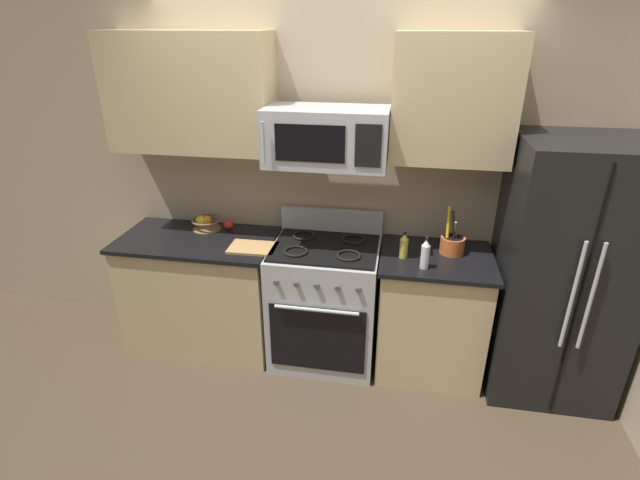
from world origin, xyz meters
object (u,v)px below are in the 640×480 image
Objects in this scene: bottle_vinegar at (425,254)px; refrigerator at (561,272)px; apple_loose at (229,224)px; cutting_board at (253,248)px; range_oven at (325,301)px; utensil_crock at (452,244)px; bottle_oil at (404,246)px; microwave at (327,137)px; fruit_basket at (206,223)px.

refrigerator is at bearing 10.35° from bottle_vinegar.
apple_loose reaches higher than cutting_board.
utensil_crock reaches higher than range_oven.
refrigerator reaches higher than apple_loose.
apple_loose is 1.35m from bottle_oil.
microwave reaches higher than bottle_vinegar.
microwave reaches higher than refrigerator.
utensil_crock is 1.00× the size of cutting_board.
bottle_vinegar reaches higher than bottle_oil.
utensil_crock is 4.26× the size of apple_loose.
refrigerator reaches higher than cutting_board.
fruit_basket is at bearing 175.46° from refrigerator.
bottle_oil is (0.54, -0.05, 0.52)m from range_oven.
bottle_oil is at bearing -5.32° from range_oven.
refrigerator is at bearing -1.66° from microwave.
refrigerator is 0.91m from bottle_vinegar.
cutting_board is at bearing -177.29° from bottle_oil.
utensil_crock is at bearing -3.28° from fruit_basket.
cutting_board is at bearing -168.68° from range_oven.
refrigerator is 2.37m from apple_loose.
apple_loose is at bearing 165.50° from range_oven.
refrigerator is 8.03× the size of bottle_vinegar.
bottle_vinegar is at bearing -126.47° from utensil_crock.
cutting_board is 1.18m from bottle_vinegar.
fruit_basket is 0.18m from apple_loose.
bottle_vinegar is at bearing -169.65° from refrigerator.
microwave is 10.14× the size of apple_loose.
range_oven is 0.88m from bottle_vinegar.
bottle_oil is 0.86× the size of bottle_vinegar.
utensil_crock is at bearing -4.32° from apple_loose.
fruit_basket is (-0.96, 0.16, -0.73)m from microwave.
bottle_oil is at bearing -10.82° from apple_loose.
bottle_oil reaches higher than cutting_board.
refrigerator reaches higher than bottle_oil.
refrigerator reaches higher than range_oven.
microwave is at bearing -176.68° from utensil_crock.
range_oven is 3.28× the size of cutting_board.
bottle_vinegar is at bearing -12.48° from fruit_basket.
range_oven is at bearing -89.99° from microwave.
bottle_oil is 0.19m from bottle_vinegar.
refrigerator reaches higher than bottle_vinegar.
fruit_basket is at bearing -173.34° from apple_loose.
bottle_oil is (1.50, -0.23, 0.03)m from fruit_basket.
bottle_oil is at bearing 136.57° from bottle_vinegar.
apple_loose is at bearing 167.42° from microwave.
range_oven is 4.79× the size of fruit_basket.
apple_loose is (0.17, 0.02, -0.01)m from fruit_basket.
microwave is 0.93m from cutting_board.
refrigerator reaches higher than fruit_basket.
cutting_board is at bearing 176.13° from bottle_vinegar.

